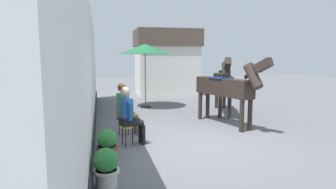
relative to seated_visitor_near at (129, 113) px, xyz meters
name	(u,v)px	position (x,y,z in m)	size (l,w,h in m)	color
ground_plane	(168,118)	(1.56, 2.79, -0.78)	(40.00, 40.00, 0.00)	slate
pub_facade_wall	(86,77)	(-0.99, 1.29, 0.76)	(0.34, 14.00, 3.40)	white
distant_cottage	(166,61)	(2.96, 9.18, 1.02)	(3.40, 2.60, 3.50)	silver
seated_visitor_near	(129,113)	(0.00, 0.00, 0.00)	(0.61, 0.48, 1.39)	gold
seated_visitor_far	(125,106)	(-0.01, 0.92, 0.00)	(0.61, 0.48, 1.39)	black
saddled_horse_near	(226,87)	(3.05, 1.42, 0.38)	(1.14, 2.91, 2.06)	#2D231E
saddled_horse_far	(223,82)	(3.74, 3.23, 0.38)	(1.21, 2.89, 2.06)	#2D231E
flower_planter_near	(106,167)	(-0.58, -2.15, -0.44)	(0.43, 0.43, 0.64)	beige
flower_planter_far	(107,144)	(-0.54, -0.87, -0.44)	(0.43, 0.43, 0.64)	brown
cafe_parasol	(145,49)	(1.16, 5.08, 1.59)	(2.10, 2.10, 2.58)	black
satchel_bag	(125,124)	(0.04, 1.81, -0.68)	(0.28, 0.12, 0.20)	black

